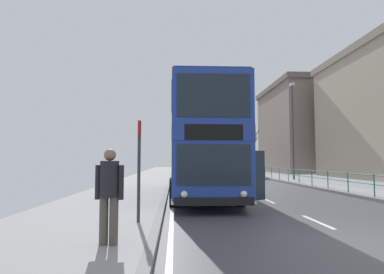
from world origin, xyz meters
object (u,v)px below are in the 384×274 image
(street_lamp_far_side, at_px, (293,123))
(bus_stop_sign_near, at_px, (139,159))
(background_bus_far_lane, at_px, (233,160))
(double_decker_bus_main, at_px, (201,144))
(bare_tree_far_00, at_px, (252,151))
(pedestrian_companion, at_px, (109,190))
(background_building_00, at_px, (316,129))

(street_lamp_far_side, bearing_deg, bus_stop_sign_near, -120.51)
(street_lamp_far_side, bearing_deg, background_bus_far_lane, 104.87)
(double_decker_bus_main, bearing_deg, bare_tree_far_00, 72.44)
(pedestrian_companion, xyz_separation_m, background_building_00, (21.56, 40.07, 5.12))
(pedestrian_companion, bearing_deg, bare_tree_far_00, 73.01)
(bus_stop_sign_near, bearing_deg, double_decker_bus_main, 72.58)
(background_bus_far_lane, xyz_separation_m, background_building_00, (13.81, 9.06, 4.54))
(background_building_00, bearing_deg, street_lamp_far_side, -118.25)
(background_building_00, bearing_deg, bare_tree_far_00, -167.58)
(double_decker_bus_main, relative_size, background_bus_far_lane, 1.00)
(pedestrian_companion, bearing_deg, bus_stop_sign_near, 82.34)
(street_lamp_far_side, height_order, bare_tree_far_00, street_lamp_far_side)
(street_lamp_far_side, distance_m, bare_tree_far_00, 18.10)
(bare_tree_far_00, bearing_deg, background_bus_far_lane, -119.09)
(double_decker_bus_main, bearing_deg, background_bus_far_lane, 76.38)
(bus_stop_sign_near, bearing_deg, pedestrian_companion, -97.66)
(background_bus_far_lane, distance_m, background_building_00, 17.13)
(background_bus_far_lane, height_order, street_lamp_far_side, street_lamp_far_side)
(bus_stop_sign_near, height_order, background_building_00, background_building_00)
(double_decker_bus_main, relative_size, street_lamp_far_side, 1.35)
(double_decker_bus_main, relative_size, bus_stop_sign_near, 4.17)
(background_bus_far_lane, bearing_deg, pedestrian_companion, -104.03)
(pedestrian_companion, relative_size, bare_tree_far_00, 0.30)
(pedestrian_companion, distance_m, bus_stop_sign_near, 2.29)
(background_bus_far_lane, bearing_deg, double_decker_bus_main, -103.62)
(pedestrian_companion, distance_m, street_lamp_far_side, 22.84)
(street_lamp_far_side, xyz_separation_m, background_building_00, (10.86, 20.20, 1.58))
(street_lamp_far_side, xyz_separation_m, bare_tree_far_00, (0.86, 18.00, -1.72))
(background_building_00, bearing_deg, background_bus_far_lane, -146.74)
(background_bus_far_lane, xyz_separation_m, street_lamp_far_side, (2.96, -11.14, 2.96))
(background_bus_far_lane, xyz_separation_m, bare_tree_far_00, (3.82, 6.86, 1.25))
(background_bus_far_lane, height_order, background_building_00, background_building_00)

